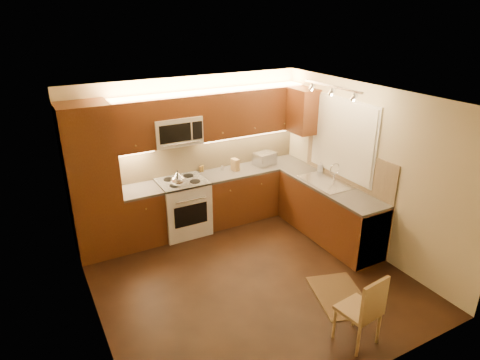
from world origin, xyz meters
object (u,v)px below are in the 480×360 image
sink (325,178)px  toaster_oven (265,159)px  stove (183,206)px  knife_block (235,165)px  kettle (178,178)px  dining_chair (359,308)px  soap_bottle (320,167)px  microwave (176,130)px

sink → toaster_oven: bearing=109.2°
stove → knife_block: 1.13m
kettle → sink: bearing=0.2°
sink → dining_chair: sink is taller
soap_bottle → microwave: bearing=179.2°
microwave → soap_bottle: bearing=-20.6°
knife_block → dining_chair: bearing=-100.9°
sink → microwave: bearing=147.8°
microwave → toaster_oven: size_ratio=2.11×
soap_bottle → dining_chair: bearing=-100.0°
stove → microwave: 1.27m
dining_chair → microwave: bearing=95.8°
soap_bottle → toaster_oven: bearing=150.1°
stove → soap_bottle: (2.23, -0.70, 0.52)m
microwave → kettle: (-0.13, -0.31, -0.67)m
dining_chair → sink: bearing=53.0°
soap_bottle → kettle: bearing=-172.8°
stove → soap_bottle: 2.40m
microwave → knife_block: microwave is taller
sink → dining_chair: bearing=-120.1°
microwave → toaster_oven: 1.74m
microwave → kettle: 0.75m
kettle → soap_bottle: size_ratio=1.50×
microwave → knife_block: (1.00, -0.09, -0.72)m
knife_block → dining_chair: size_ratio=0.23×
dining_chair → toaster_oven: bearing=69.1°
sink → knife_block: knife_block is taller
knife_block → dining_chair: (-0.23, -3.31, -0.56)m
toaster_oven → soap_bottle: size_ratio=2.14×
stove → sink: 2.35m
knife_block → soap_bottle: 1.45m
stove → knife_block: (1.00, 0.05, 0.54)m
kettle → dining_chair: kettle is taller
dining_chair → knife_block: bearing=79.1°
stove → dining_chair: stove is taller
stove → microwave: size_ratio=1.21×
sink → toaster_oven: toaster_oven is taller
sink → kettle: (-2.13, 0.95, 0.07)m
stove → toaster_oven: bearing=2.0°
microwave → soap_bottle: 2.50m
kettle → knife_block: bearing=35.6°
stove → toaster_oven: toaster_oven is taller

